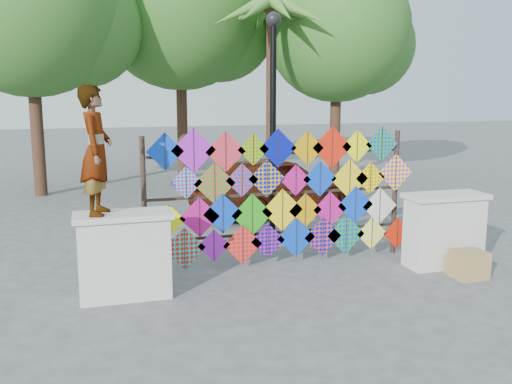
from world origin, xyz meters
TOP-DOWN VIEW (x-y plane):
  - ground at (0.00, 0.00)m, footprint 80.00×80.00m
  - parapet_left at (-2.70, -0.20)m, footprint 1.40×0.65m
  - parapet_right at (2.70, -0.20)m, footprint 1.40×0.65m
  - kite_rack at (0.10, 0.72)m, footprint 4.93×0.24m
  - tree_west at (-4.40, 9.03)m, footprint 5.85×5.20m
  - tree_mid at (0.11, 11.03)m, footprint 6.30×5.60m
  - tree_east at (5.09, 9.53)m, footprint 5.40×4.80m
  - palm_tree at (2.20, 8.00)m, footprint 3.62×3.62m
  - vendor_woman at (-3.03, -0.20)m, footprint 0.57×0.74m
  - sedan at (1.27, 4.86)m, footprint 4.56×3.15m
  - lamppost at (0.30, 2.00)m, footprint 0.28×0.28m
  - cardboard_box_near at (2.72, -0.88)m, footprint 0.51×0.45m
  - cardboard_box_far at (2.69, -0.69)m, footprint 0.37×0.34m

SIDE VIEW (x-z plane):
  - ground at x=0.00m, z-range 0.00..0.00m
  - cardboard_box_far at x=2.69m, z-range 0.00..0.31m
  - cardboard_box_near at x=2.72m, z-range 0.00..0.45m
  - parapet_left at x=-2.70m, z-range 0.01..1.29m
  - parapet_right at x=2.70m, z-range 0.01..1.29m
  - sedan at x=1.27m, z-range 0.00..1.44m
  - kite_rack at x=0.10m, z-range 0.00..2.43m
  - vendor_woman at x=-3.03m, z-range 1.28..3.10m
  - lamppost at x=0.30m, z-range 0.46..4.92m
  - palm_tree at x=2.20m, z-range 2.04..7.87m
  - tree_east at x=5.09m, z-range 1.28..8.69m
  - tree_west at x=-4.40m, z-range 1.38..9.39m
  - tree_mid at x=0.11m, z-range 1.47..10.08m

